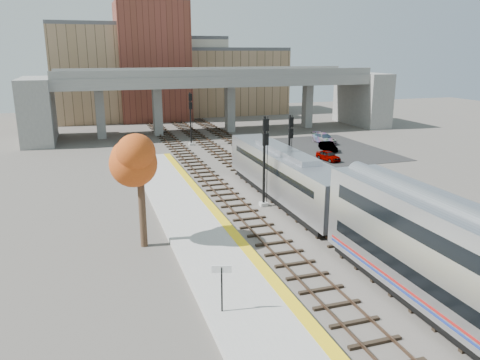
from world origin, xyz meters
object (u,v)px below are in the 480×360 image
object	(u,v)px
tree	(139,155)
car_b	(328,147)
car_a	(328,156)
signal_mast_mid	(289,153)
signal_mast_far	(191,120)
locomotive	(285,174)
car_c	(324,138)
signal_mast_near	(264,163)

from	to	relation	value
tree	car_b	size ratio (longest dim) A/B	2.27
car_a	car_b	bearing A→B (deg)	51.99
signal_mast_mid	signal_mast_far	xyz separation A→B (m)	(-4.10, 21.94, 0.23)
locomotive	signal_mast_mid	xyz separation A→B (m)	(2.00, 3.61, 0.83)
locomotive	car_a	xyz separation A→B (m)	(10.48, 11.79, -1.68)
car_c	signal_mast_far	bearing A→B (deg)	163.99
tree	signal_mast_far	bearing A→B (deg)	72.36
locomotive	signal_mast_mid	world-z (taller)	signal_mast_mid
signal_mast_far	car_b	bearing A→B (deg)	-31.27
car_a	locomotive	bearing A→B (deg)	-141.49
tree	car_a	size ratio (longest dim) A/B	2.42
tree	car_b	xyz separation A→B (m)	(25.02, 22.23, -5.24)
signal_mast_near	car_a	world-z (taller)	signal_mast_near
locomotive	signal_mast_near	bearing A→B (deg)	-158.14
signal_mast_near	car_c	bearing A→B (deg)	52.28
locomotive	signal_mast_far	distance (m)	25.65
signal_mast_far	tree	xyz separation A→B (m)	(-9.97, -31.37, 2.51)
signal_mast_far	car_a	size ratio (longest dim) A/B	2.09
car_b	tree	bearing A→B (deg)	-132.10
signal_mast_mid	signal_mast_near	bearing A→B (deg)	-132.67
signal_mast_mid	tree	distance (m)	17.16
car_b	signal_mast_near	bearing A→B (deg)	-124.82
car_a	car_b	xyz separation A→B (m)	(2.47, 4.62, 0.02)
signal_mast_near	signal_mast_mid	xyz separation A→B (m)	(4.10, 4.45, -0.43)
locomotive	signal_mast_near	distance (m)	2.59
signal_mast_near	signal_mast_mid	size ratio (longest dim) A/B	1.10
signal_mast_mid	car_b	bearing A→B (deg)	49.47
tree	car_a	distance (m)	29.10
car_a	car_c	world-z (taller)	car_c
car_b	signal_mast_far	bearing A→B (deg)	155.00
car_a	car_b	distance (m)	5.23
signal_mast_near	car_c	distance (m)	28.04
car_a	tree	bearing A→B (deg)	-151.87
signal_mast_near	tree	size ratio (longest dim) A/B	0.90
locomotive	signal_mast_far	bearing A→B (deg)	94.70
tree	car_c	size ratio (longest dim) A/B	1.75
signal_mast_far	car_a	bearing A→B (deg)	-47.56
car_b	signal_mast_mid	bearing A→B (deg)	-124.25
tree	car_c	world-z (taller)	tree
tree	signal_mast_mid	bearing A→B (deg)	33.83
car_a	signal_mast_mid	bearing A→B (deg)	-145.87
locomotive	car_b	world-z (taller)	locomotive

